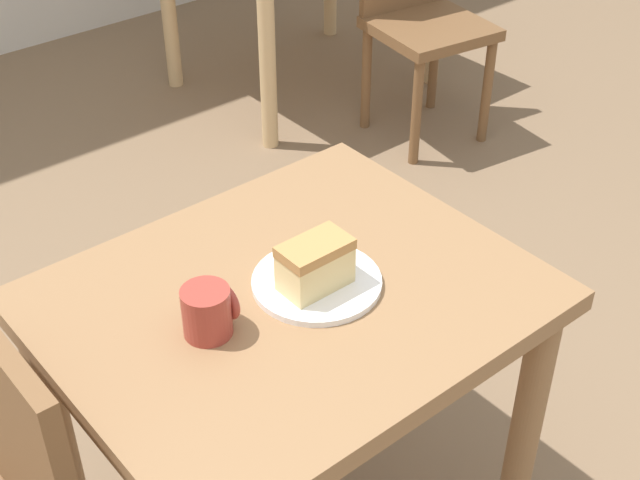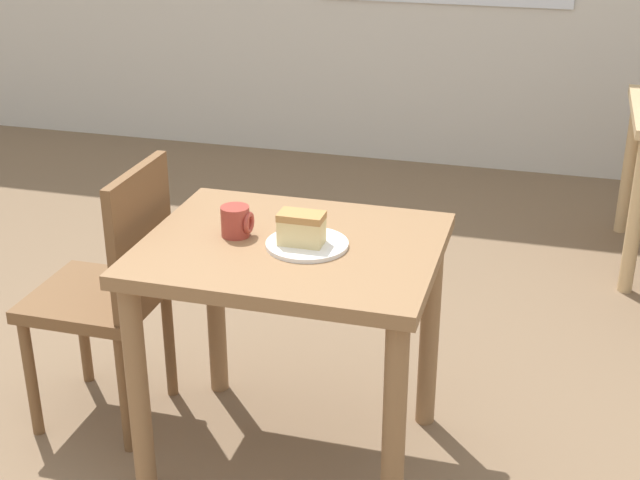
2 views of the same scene
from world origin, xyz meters
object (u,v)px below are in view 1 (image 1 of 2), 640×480
(dining_table_near, at_px, (291,348))
(cake_slice, at_px, (315,264))
(chair_far_corner, at_px, (420,10))
(plate, at_px, (317,282))
(coffee_mug, at_px, (209,311))

(dining_table_near, bearing_deg, cake_slice, -33.20)
(dining_table_near, bearing_deg, chair_far_corner, 38.02)
(dining_table_near, distance_m, plate, 0.14)
(plate, xyz_separation_m, cake_slice, (-0.01, -0.01, 0.05))
(chair_far_corner, relative_size, coffee_mug, 9.86)
(coffee_mug, bearing_deg, chair_far_corner, 35.20)
(dining_table_near, relative_size, plate, 3.59)
(dining_table_near, relative_size, coffee_mug, 9.29)
(cake_slice, xyz_separation_m, coffee_mug, (-0.20, 0.03, -0.01))
(chair_far_corner, bearing_deg, dining_table_near, -133.51)
(coffee_mug, bearing_deg, dining_table_near, -1.30)
(coffee_mug, bearing_deg, plate, -4.72)
(plate, bearing_deg, dining_table_near, 164.50)
(chair_far_corner, bearing_deg, coffee_mug, -136.33)
(cake_slice, relative_size, coffee_mug, 1.40)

